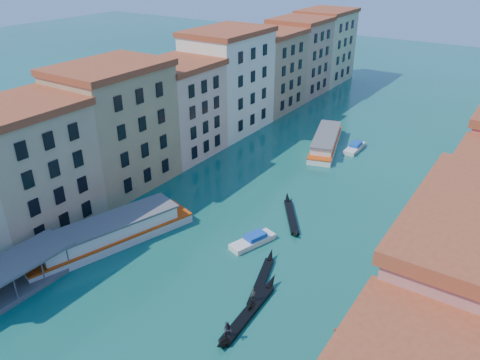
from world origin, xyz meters
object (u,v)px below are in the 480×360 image
(vaporetto_stop, at_px, (4,285))
(gondola_fore, at_px, (261,280))
(vaporetto_far, at_px, (326,141))
(gondola_right, at_px, (247,313))
(vaporetto_near, at_px, (110,233))

(vaporetto_stop, xyz_separation_m, gondola_fore, (23.19, 17.94, -1.05))
(gondola_fore, bearing_deg, vaporetto_stop, -159.26)
(vaporetto_far, bearing_deg, gondola_right, -91.96)
(vaporetto_stop, relative_size, vaporetto_far, 0.84)
(vaporetto_far, height_order, gondola_fore, vaporetto_far)
(vaporetto_stop, xyz_separation_m, gondola_right, (24.85, 12.27, -0.93))
(vaporetto_stop, relative_size, vaporetto_near, 0.70)
(vaporetto_far, height_order, gondola_right, vaporetto_far)
(gondola_fore, xyz_separation_m, gondola_right, (1.66, -5.68, 0.11))
(vaporetto_far, relative_size, gondola_right, 1.48)
(vaporetto_near, relative_size, gondola_right, 1.77)
(vaporetto_near, bearing_deg, vaporetto_stop, -81.30)
(vaporetto_far, bearing_deg, vaporetto_near, -118.82)
(gondola_right, bearing_deg, gondola_fore, 103.10)
(vaporetto_near, distance_m, gondola_right, 22.94)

